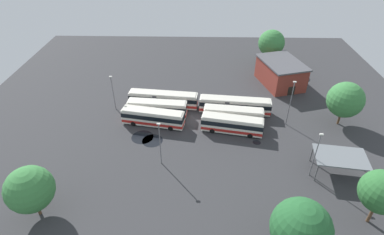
{
  "coord_description": "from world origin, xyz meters",
  "views": [
    {
      "loc": [
        0.71,
        -51.75,
        36.1
      ],
      "look_at": [
        -0.52,
        -1.78,
        1.48
      ],
      "focal_mm": 28.65,
      "sensor_mm": 36.0,
      "label": 1
    }
  ],
  "objects_px": {
    "bus_row1_slot0": "(232,124)",
    "tree_east_edge": "(345,100)",
    "lamp_post_far_corner": "(291,102)",
    "bus_row0_slot0": "(153,117)",
    "tree_north_edge": "(30,189)",
    "bus_row0_slot1": "(157,108)",
    "lamp_post_mid_lot": "(160,142)",
    "bus_row1_slot2": "(235,105)",
    "depot_building": "(281,73)",
    "bus_row0_slot2": "(163,99)",
    "maintenance_shelter": "(341,157)",
    "tree_northwest": "(271,43)",
    "tree_south_edge": "(301,228)",
    "bus_row1_slot1": "(233,115)",
    "lamp_post_near_entrance": "(113,91)",
    "lamp_post_by_building": "(316,153)",
    "tree_northeast": "(382,192)"
  },
  "relations": [
    {
      "from": "bus_row1_slot0",
      "to": "lamp_post_far_corner",
      "type": "distance_m",
      "value": 11.98
    },
    {
      "from": "bus_row0_slot1",
      "to": "bus_row0_slot2",
      "type": "relative_size",
      "value": 0.83
    },
    {
      "from": "bus_row1_slot2",
      "to": "lamp_post_by_building",
      "type": "height_order",
      "value": "lamp_post_by_building"
    },
    {
      "from": "lamp_post_far_corner",
      "to": "bus_row1_slot2",
      "type": "bearing_deg",
      "value": 158.05
    },
    {
      "from": "lamp_post_near_entrance",
      "to": "lamp_post_by_building",
      "type": "relative_size",
      "value": 0.93
    },
    {
      "from": "lamp_post_far_corner",
      "to": "depot_building",
      "type": "bearing_deg",
      "value": 82.92
    },
    {
      "from": "tree_northwest",
      "to": "depot_building",
      "type": "bearing_deg",
      "value": -87.35
    },
    {
      "from": "lamp_post_far_corner",
      "to": "lamp_post_by_building",
      "type": "bearing_deg",
      "value": -87.46
    },
    {
      "from": "bus_row0_slot2",
      "to": "tree_east_edge",
      "type": "distance_m",
      "value": 36.37
    },
    {
      "from": "bus_row1_slot0",
      "to": "tree_east_edge",
      "type": "bearing_deg",
      "value": 8.6
    },
    {
      "from": "lamp_post_near_entrance",
      "to": "tree_northwest",
      "type": "xyz_separation_m",
      "value": [
        37.02,
        23.66,
        1.76
      ]
    },
    {
      "from": "bus_row1_slot2",
      "to": "maintenance_shelter",
      "type": "xyz_separation_m",
      "value": [
        15.07,
        -17.5,
        1.59
      ]
    },
    {
      "from": "bus_row1_slot0",
      "to": "maintenance_shelter",
      "type": "xyz_separation_m",
      "value": [
        16.16,
        -10.68,
        1.6
      ]
    },
    {
      "from": "bus_row0_slot0",
      "to": "tree_northwest",
      "type": "xyz_separation_m",
      "value": [
        28.1,
        29.27,
        4.3
      ]
    },
    {
      "from": "tree_north_edge",
      "to": "maintenance_shelter",
      "type": "bearing_deg",
      "value": 11.56
    },
    {
      "from": "maintenance_shelter",
      "to": "lamp_post_by_building",
      "type": "distance_m",
      "value": 4.63
    },
    {
      "from": "lamp_post_far_corner",
      "to": "tree_east_edge",
      "type": "bearing_deg",
      "value": 2.68
    },
    {
      "from": "bus_row1_slot0",
      "to": "bus_row1_slot1",
      "type": "distance_m",
      "value": 3.16
    },
    {
      "from": "tree_east_edge",
      "to": "bus_row1_slot2",
      "type": "bearing_deg",
      "value": 170.18
    },
    {
      "from": "bus_row1_slot2",
      "to": "lamp_post_far_corner",
      "type": "xyz_separation_m",
      "value": [
        10.03,
        -4.04,
        3.46
      ]
    },
    {
      "from": "maintenance_shelter",
      "to": "bus_row1_slot2",
      "type": "bearing_deg",
      "value": 130.74
    },
    {
      "from": "tree_east_edge",
      "to": "bus_row1_slot0",
      "type": "bearing_deg",
      "value": -171.4
    },
    {
      "from": "bus_row1_slot1",
      "to": "lamp_post_near_entrance",
      "type": "distance_m",
      "value": 25.32
    },
    {
      "from": "tree_northwest",
      "to": "tree_east_edge",
      "type": "height_order",
      "value": "tree_northwest"
    },
    {
      "from": "bus_row0_slot2",
      "to": "lamp_post_near_entrance",
      "type": "xyz_separation_m",
      "value": [
        -10.18,
        -1.35,
        2.53
      ]
    },
    {
      "from": "maintenance_shelter",
      "to": "tree_east_edge",
      "type": "xyz_separation_m",
      "value": [
        5.45,
        13.95,
        2.2
      ]
    },
    {
      "from": "bus_row0_slot0",
      "to": "tree_east_edge",
      "type": "relative_size",
      "value": 1.39
    },
    {
      "from": "tree_northeast",
      "to": "bus_row1_slot2",
      "type": "bearing_deg",
      "value": 121.04
    },
    {
      "from": "lamp_post_mid_lot",
      "to": "tree_east_edge",
      "type": "height_order",
      "value": "tree_east_edge"
    },
    {
      "from": "bus_row0_slot0",
      "to": "bus_row1_slot0",
      "type": "bearing_deg",
      "value": -7.27
    },
    {
      "from": "bus_row1_slot1",
      "to": "tree_east_edge",
      "type": "distance_m",
      "value": 21.45
    },
    {
      "from": "tree_north_edge",
      "to": "bus_row1_slot2",
      "type": "bearing_deg",
      "value": 41.75
    },
    {
      "from": "bus_row0_slot1",
      "to": "lamp_post_mid_lot",
      "type": "height_order",
      "value": "lamp_post_mid_lot"
    },
    {
      "from": "bus_row0_slot2",
      "to": "lamp_post_near_entrance",
      "type": "relative_size",
      "value": 1.9
    },
    {
      "from": "bus_row1_slot1",
      "to": "bus_row1_slot2",
      "type": "bearing_deg",
      "value": 80.94
    },
    {
      "from": "depot_building",
      "to": "lamp_post_mid_lot",
      "type": "distance_m",
      "value": 38.87
    },
    {
      "from": "bus_row1_slot2",
      "to": "lamp_post_near_entrance",
      "type": "relative_size",
      "value": 1.9
    },
    {
      "from": "bus_row0_slot2",
      "to": "lamp_post_mid_lot",
      "type": "xyz_separation_m",
      "value": [
        1.49,
        -18.04,
        2.78
      ]
    },
    {
      "from": "bus_row0_slot1",
      "to": "bus_row1_slot2",
      "type": "distance_m",
      "value": 16.11
    },
    {
      "from": "bus_row0_slot0",
      "to": "tree_north_edge",
      "type": "relative_size",
      "value": 1.53
    },
    {
      "from": "maintenance_shelter",
      "to": "tree_north_edge",
      "type": "xyz_separation_m",
      "value": [
        -44.99,
        -9.2,
        1.6
      ]
    },
    {
      "from": "maintenance_shelter",
      "to": "tree_south_edge",
      "type": "distance_m",
      "value": 18.66
    },
    {
      "from": "depot_building",
      "to": "tree_south_edge",
      "type": "bearing_deg",
      "value": -99.79
    },
    {
      "from": "bus_row0_slot1",
      "to": "maintenance_shelter",
      "type": "height_order",
      "value": "maintenance_shelter"
    },
    {
      "from": "bus_row0_slot0",
      "to": "bus_row0_slot2",
      "type": "xyz_separation_m",
      "value": [
        1.27,
        6.96,
        0.0
      ]
    },
    {
      "from": "tree_south_edge",
      "to": "maintenance_shelter",
      "type": "bearing_deg",
      "value": 54.32
    },
    {
      "from": "tree_south_edge",
      "to": "tree_east_edge",
      "type": "distance_m",
      "value": 33.21
    },
    {
      "from": "tree_northwest",
      "to": "tree_north_edge",
      "type": "distance_m",
      "value": 65.87
    },
    {
      "from": "bus_row0_slot0",
      "to": "lamp_post_far_corner",
      "type": "relative_size",
      "value": 1.3
    },
    {
      "from": "lamp_post_far_corner",
      "to": "tree_northwest",
      "type": "relative_size",
      "value": 1.01
    }
  ]
}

